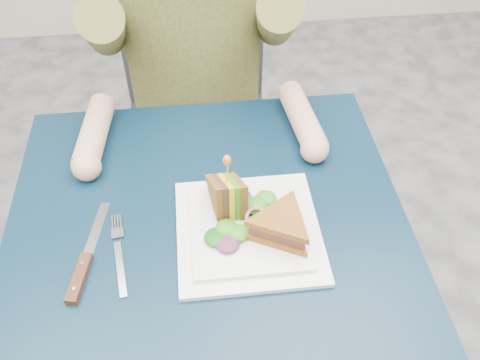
{
  "coord_description": "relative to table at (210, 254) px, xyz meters",
  "views": [
    {
      "loc": [
        -0.0,
        -0.58,
        1.47
      ],
      "look_at": [
        0.06,
        0.03,
        0.82
      ],
      "focal_mm": 38.0,
      "sensor_mm": 36.0,
      "label": 1
    }
  ],
  "objects": [
    {
      "name": "table",
      "position": [
        0.0,
        0.0,
        0.0
      ],
      "size": [
        0.75,
        0.75,
        0.73
      ],
      "color": "black",
      "rests_on": "ground"
    },
    {
      "name": "chair",
      "position": [
        0.0,
        0.65,
        -0.11
      ],
      "size": [
        0.42,
        0.4,
        0.93
      ],
      "color": "#47474C",
      "rests_on": "ground"
    },
    {
      "name": "plate",
      "position": [
        0.07,
        -0.02,
        0.09
      ],
      "size": [
        0.26,
        0.26,
        0.02
      ],
      "color": "white",
      "rests_on": "table"
    },
    {
      "name": "sandwich_flat",
      "position": [
        0.13,
        -0.04,
        0.12
      ],
      "size": [
        0.18,
        0.18,
        0.05
      ],
      "color": "brown",
      "rests_on": "plate"
    },
    {
      "name": "sandwich_upright",
      "position": [
        0.04,
        0.03,
        0.13
      ],
      "size": [
        0.08,
        0.12,
        0.12
      ],
      "color": "brown",
      "rests_on": "plate"
    },
    {
      "name": "fork",
      "position": [
        -0.16,
        -0.04,
        0.08
      ],
      "size": [
        0.04,
        0.18,
        0.01
      ],
      "color": "silver",
      "rests_on": "table"
    },
    {
      "name": "knife",
      "position": [
        -0.22,
        -0.07,
        0.09
      ],
      "size": [
        0.06,
        0.22,
        0.02
      ],
      "color": "silver",
      "rests_on": "table"
    },
    {
      "name": "toothpick",
      "position": [
        0.04,
        0.03,
        0.2
      ],
      "size": [
        0.01,
        0.01,
        0.06
      ],
      "primitive_type": "cylinder",
      "rotation": [
        0.14,
        0.07,
        0.0
      ],
      "color": "tan",
      "rests_on": "sandwich_upright"
    },
    {
      "name": "toothpick_frill",
      "position": [
        0.04,
        0.03,
        0.23
      ],
      "size": [
        0.01,
        0.01,
        0.02
      ],
      "primitive_type": "ellipsoid",
      "color": "orange",
      "rests_on": "sandwich_upright"
    },
    {
      "name": "lettuce_spill",
      "position": [
        0.08,
        -0.01,
        0.11
      ],
      "size": [
        0.15,
        0.13,
        0.02
      ],
      "primitive_type": null,
      "color": "#337A14",
      "rests_on": "plate"
    },
    {
      "name": "onion_ring",
      "position": [
        0.09,
        -0.01,
        0.11
      ],
      "size": [
        0.04,
        0.04,
        0.02
      ],
      "primitive_type": "torus",
      "rotation": [
        0.44,
        0.0,
        0.0
      ],
      "color": "#9E4C7A",
      "rests_on": "plate"
    }
  ]
}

